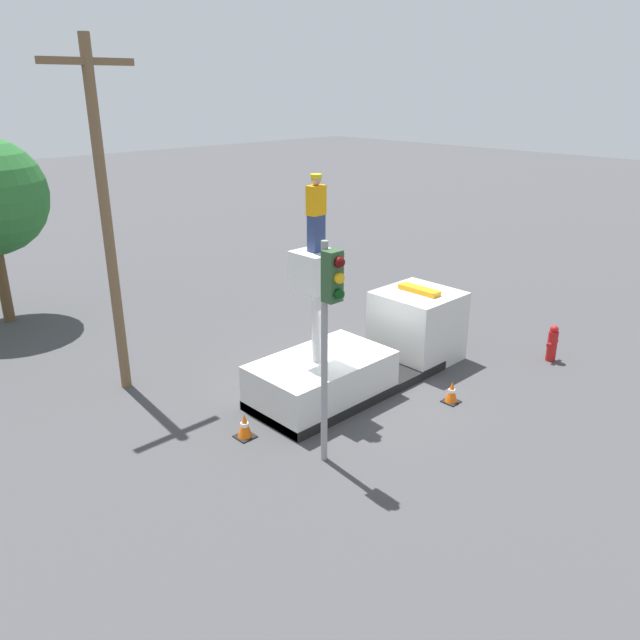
# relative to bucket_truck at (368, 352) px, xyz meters

# --- Properties ---
(ground_plane) EXTENTS (120.00, 120.00, 0.00)m
(ground_plane) POSITION_rel_bucket_truck_xyz_m (-0.70, 0.00, -0.82)
(ground_plane) COLOR #424244
(bucket_truck) EXTENTS (6.64, 2.16, 3.93)m
(bucket_truck) POSITION_rel_bucket_truck_xyz_m (0.00, 0.00, 0.00)
(bucket_truck) COLOR black
(bucket_truck) RESTS_ON ground
(worker) EXTENTS (0.40, 0.26, 1.75)m
(worker) POSITION_rel_bucket_truck_xyz_m (-1.90, 0.00, 3.99)
(worker) COLOR navy
(worker) RESTS_ON bucket_truck
(traffic_light_pole) EXTENTS (0.34, 0.57, 4.78)m
(traffic_light_pole) POSITION_rel_bucket_truck_xyz_m (-3.50, -2.06, 2.57)
(traffic_light_pole) COLOR gray
(traffic_light_pole) RESTS_ON ground
(fire_hydrant) EXTENTS (0.52, 0.28, 1.09)m
(fire_hydrant) POSITION_rel_bucket_truck_xyz_m (4.79, -2.82, -0.29)
(fire_hydrant) COLOR red
(fire_hydrant) RESTS_ON ground
(traffic_cone_rear) EXTENTS (0.42, 0.42, 0.60)m
(traffic_cone_rear) POSITION_rel_bucket_truck_xyz_m (-4.19, -0.04, -0.54)
(traffic_cone_rear) COLOR black
(traffic_cone_rear) RESTS_ON ground
(traffic_cone_curbside) EXTENTS (0.39, 0.39, 0.58)m
(traffic_cone_curbside) POSITION_rel_bucket_truck_xyz_m (0.59, -2.31, -0.55)
(traffic_cone_curbside) COLOR black
(traffic_cone_curbside) RESTS_ON ground
(utility_pole) EXTENTS (2.20, 0.26, 8.60)m
(utility_pole) POSITION_rel_bucket_truck_xyz_m (-4.90, 4.19, 3.81)
(utility_pole) COLOR brown
(utility_pole) RESTS_ON ground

